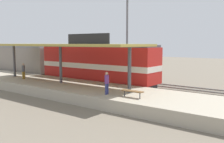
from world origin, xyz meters
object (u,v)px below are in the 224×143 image
(locomotive, at_px, (97,65))
(freight_car, at_px, (98,64))
(person_waiting, at_px, (107,82))
(platform_bench, at_px, (132,91))
(person_walking, at_px, (23,70))
(light_mast, at_px, (127,16))
(passenger_carriage_single, at_px, (7,59))

(locomotive, bearing_deg, freight_car, 39.01)
(person_waiting, bearing_deg, platform_bench, -83.46)
(platform_bench, bearing_deg, locomotive, 54.93)
(platform_bench, xyz_separation_m, person_walking, (0.75, 14.43, 0.51))
(freight_car, bearing_deg, person_waiting, -136.90)
(light_mast, relative_size, person_walking, 6.84)
(passenger_carriage_single, height_order, light_mast, light_mast)
(person_waiting, bearing_deg, locomotive, 45.81)
(locomotive, bearing_deg, person_waiting, -134.19)
(person_waiting, height_order, person_walking, same)
(locomotive, xyz_separation_m, passenger_carriage_single, (0.00, 18.00, -0.10))
(light_mast, distance_m, person_walking, 15.31)
(passenger_carriage_single, distance_m, freight_car, 15.00)
(person_walking, bearing_deg, locomotive, -48.27)
(platform_bench, distance_m, freight_car, 16.23)
(freight_car, bearing_deg, person_walking, 167.65)
(light_mast, bearing_deg, passenger_carriage_single, 114.96)
(passenger_carriage_single, bearing_deg, locomotive, -90.00)
(platform_bench, height_order, freight_car, freight_car)
(light_mast, xyz_separation_m, person_walking, (-13.05, 4.64, -6.54))
(platform_bench, distance_m, person_walking, 14.46)
(platform_bench, distance_m, passenger_carriage_single, 27.23)
(freight_car, height_order, light_mast, light_mast)
(passenger_carriage_single, bearing_deg, platform_bench, -102.74)
(locomotive, height_order, freight_car, locomotive)
(platform_bench, height_order, person_walking, person_walking)
(freight_car, relative_size, person_waiting, 7.02)
(platform_bench, bearing_deg, light_mast, 35.35)
(passenger_carriage_single, height_order, person_walking, passenger_carriage_single)
(person_waiting, xyz_separation_m, person_walking, (1.00, 12.30, 0.00))
(locomotive, bearing_deg, person_walking, 131.73)
(platform_bench, xyz_separation_m, locomotive, (6.00, 8.55, 1.07))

